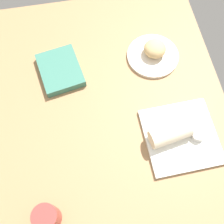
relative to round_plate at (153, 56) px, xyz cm
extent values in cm
cube|color=#9E754C|center=(17.58, -21.21, -2.70)|extent=(110.00, 90.00, 4.00)
cylinder|color=silver|center=(0.00, 0.00, 0.00)|extent=(21.44, 21.44, 1.40)
ellipsoid|color=tan|center=(-0.86, 0.65, 3.63)|extent=(11.76, 11.85, 5.86)
cube|color=white|center=(36.54, 1.75, 0.10)|extent=(26.62, 26.62, 1.60)
cylinder|color=silver|center=(37.31, 7.55, 2.17)|extent=(5.17, 5.17, 2.54)
cylinder|color=#C15229|center=(37.31, 7.55, 3.14)|extent=(4.24, 4.24, 0.40)
cylinder|color=beige|center=(35.93, -2.88, 4.29)|extent=(9.16, 15.76, 6.78)
cube|color=#387260|center=(0.74, -38.76, 0.97)|extent=(21.90, 19.00, 3.34)
cylinder|color=#B23833|center=(56.05, -48.28, 4.14)|extent=(8.01, 8.01, 9.68)
cylinder|color=olive|center=(56.05, -48.28, 8.38)|extent=(6.57, 6.57, 0.40)
camera|label=1|loc=(64.78, -29.01, 98.83)|focal=45.31mm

